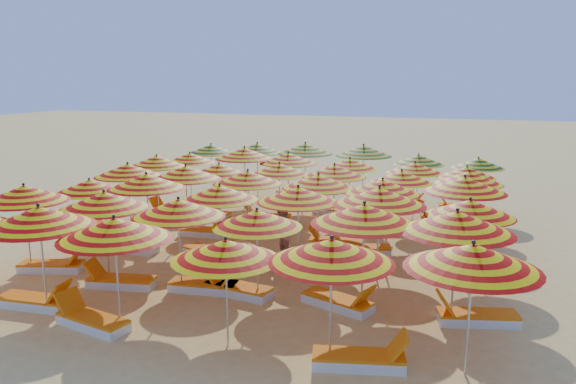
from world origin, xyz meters
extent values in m
plane|color=#F6CC6D|center=(0.00, 0.00, 0.00)|extent=(120.00, 120.00, 0.00)
cylinder|color=silver|center=(-3.24, -6.90, 1.21)|extent=(0.05, 0.05, 2.42)
cone|color=#DE6800|center=(-3.24, -6.90, 2.25)|extent=(2.54, 2.54, 0.46)
sphere|color=black|center=(-3.24, -6.90, 2.52)|extent=(0.08, 0.08, 0.08)
cylinder|color=silver|center=(-1.23, -6.99, 1.17)|extent=(0.04, 0.04, 2.35)
cone|color=#DE6800|center=(-1.23, -6.99, 2.19)|extent=(2.91, 2.91, 0.45)
sphere|color=black|center=(-1.23, -6.99, 2.45)|extent=(0.08, 0.08, 0.08)
cylinder|color=silver|center=(1.29, -6.99, 1.06)|extent=(0.04, 0.04, 2.13)
cone|color=#DE6800|center=(1.29, -6.99, 1.99)|extent=(2.70, 2.70, 0.41)
sphere|color=black|center=(1.29, -6.99, 2.22)|extent=(0.07, 0.07, 0.07)
cylinder|color=silver|center=(3.38, -6.95, 1.16)|extent=(0.04, 0.04, 2.32)
cone|color=#DE6800|center=(3.38, -6.95, 2.17)|extent=(3.09, 3.09, 0.44)
sphere|color=black|center=(3.38, -6.95, 2.42)|extent=(0.08, 0.08, 0.08)
cylinder|color=silver|center=(5.80, -6.63, 1.19)|extent=(0.05, 0.05, 2.37)
cone|color=#DE6800|center=(5.80, -6.63, 2.22)|extent=(2.90, 2.90, 0.45)
sphere|color=black|center=(5.80, -6.63, 2.48)|extent=(0.08, 0.08, 0.08)
cylinder|color=silver|center=(-5.73, -4.71, 1.17)|extent=(0.04, 0.04, 2.34)
cone|color=#DE6800|center=(-5.73, -4.71, 2.18)|extent=(3.09, 3.09, 0.45)
sphere|color=black|center=(-5.73, -4.71, 2.44)|extent=(0.08, 0.08, 0.08)
cylinder|color=silver|center=(-3.18, -4.70, 1.16)|extent=(0.04, 0.04, 2.33)
cone|color=#DE6800|center=(-3.18, -4.70, 2.17)|extent=(2.35, 2.35, 0.44)
sphere|color=black|center=(-3.18, -4.70, 2.43)|extent=(0.08, 0.08, 0.08)
cylinder|color=silver|center=(-1.06, -4.67, 1.14)|extent=(0.04, 0.04, 2.28)
cone|color=#DE6800|center=(-1.06, -4.67, 2.13)|extent=(2.88, 2.88, 0.43)
sphere|color=black|center=(-1.06, -4.67, 2.38)|extent=(0.08, 0.08, 0.08)
cylinder|color=silver|center=(0.96, -4.56, 1.07)|extent=(0.04, 0.04, 2.15)
cone|color=#DE6800|center=(0.96, -4.56, 2.00)|extent=(2.61, 2.61, 0.41)
sphere|color=black|center=(0.96, -4.56, 2.24)|extent=(0.07, 0.07, 0.07)
cylinder|color=silver|center=(3.45, -4.32, 1.21)|extent=(0.05, 0.05, 2.41)
cone|color=#DE6800|center=(3.45, -4.32, 2.25)|extent=(3.01, 3.01, 0.46)
sphere|color=black|center=(3.45, -4.32, 2.52)|extent=(0.08, 0.08, 0.08)
cylinder|color=silver|center=(5.45, -4.43, 1.21)|extent=(0.05, 0.05, 2.43)
cone|color=#DE6800|center=(5.45, -4.43, 2.26)|extent=(2.55, 2.55, 0.46)
sphere|color=black|center=(5.45, -4.43, 2.53)|extent=(0.08, 0.08, 0.08)
cylinder|color=silver|center=(-5.47, -2.37, 1.06)|extent=(0.04, 0.04, 2.12)
cone|color=#DE6800|center=(-5.47, -2.37, 1.98)|extent=(2.16, 2.16, 0.40)
sphere|color=black|center=(-5.47, -2.37, 2.21)|extent=(0.07, 0.07, 0.07)
cylinder|color=silver|center=(-3.60, -2.12, 1.18)|extent=(0.04, 0.04, 2.35)
cone|color=#DE6800|center=(-3.60, -2.12, 2.20)|extent=(3.07, 3.07, 0.45)
sphere|color=black|center=(-3.60, -2.12, 2.45)|extent=(0.08, 0.08, 0.08)
cylinder|color=silver|center=(-1.08, -2.34, 1.10)|extent=(0.04, 0.04, 2.21)
cone|color=#DE6800|center=(-1.08, -2.34, 2.06)|extent=(2.86, 2.86, 0.42)
sphere|color=black|center=(-1.08, -2.34, 2.30)|extent=(0.07, 0.07, 0.07)
cylinder|color=silver|center=(1.22, -2.21, 1.14)|extent=(0.04, 0.04, 2.28)
cone|color=#DE6800|center=(1.22, -2.21, 2.13)|extent=(2.32, 2.32, 0.43)
sphere|color=black|center=(1.22, -2.21, 2.38)|extent=(0.08, 0.08, 0.08)
cylinder|color=silver|center=(3.44, -2.31, 1.21)|extent=(0.05, 0.05, 2.42)
cone|color=#DE6800|center=(3.44, -2.31, 2.25)|extent=(2.53, 2.53, 0.46)
sphere|color=black|center=(3.44, -2.31, 2.52)|extent=(0.08, 0.08, 0.08)
cylinder|color=silver|center=(5.67, -2.19, 1.12)|extent=(0.04, 0.04, 2.23)
cone|color=#DE6800|center=(5.67, -2.19, 2.08)|extent=(2.93, 2.93, 0.42)
sphere|color=black|center=(5.67, -2.19, 2.33)|extent=(0.07, 0.07, 0.07)
cylinder|color=silver|center=(-5.57, -0.21, 1.15)|extent=(0.04, 0.04, 2.29)
cone|color=#DE6800|center=(-5.57, -0.21, 2.14)|extent=(3.02, 3.02, 0.44)
sphere|color=black|center=(-5.57, -0.21, 2.39)|extent=(0.08, 0.08, 0.08)
cylinder|color=silver|center=(-3.35, -0.18, 1.16)|extent=(0.04, 0.04, 2.33)
cone|color=#DE6800|center=(-3.35, -0.18, 2.17)|extent=(3.05, 3.05, 0.44)
sphere|color=black|center=(-3.35, -0.18, 2.43)|extent=(0.08, 0.08, 0.08)
cylinder|color=silver|center=(-1.18, -0.03, 1.13)|extent=(0.04, 0.04, 2.25)
cone|color=#DE6800|center=(-1.18, -0.03, 2.10)|extent=(2.88, 2.88, 0.43)
sphere|color=black|center=(-1.18, -0.03, 2.35)|extent=(0.08, 0.08, 0.08)
cylinder|color=silver|center=(1.17, -0.02, 1.13)|extent=(0.04, 0.04, 2.27)
cone|color=#DE6800|center=(1.17, -0.02, 2.11)|extent=(2.80, 2.80, 0.43)
sphere|color=black|center=(1.17, -0.02, 2.36)|extent=(0.08, 0.08, 0.08)
cylinder|color=silver|center=(3.17, -0.19, 1.13)|extent=(0.04, 0.04, 2.25)
cone|color=#DE6800|center=(3.17, -0.19, 2.10)|extent=(2.89, 2.89, 0.43)
sphere|color=black|center=(3.17, -0.19, 2.35)|extent=(0.08, 0.08, 0.08)
cylinder|color=silver|center=(5.47, 0.18, 1.20)|extent=(0.05, 0.05, 2.39)
cone|color=#DE6800|center=(5.47, 0.18, 2.23)|extent=(2.81, 2.81, 0.46)
sphere|color=black|center=(5.47, 0.18, 2.49)|extent=(0.08, 0.08, 0.08)
cylinder|color=silver|center=(-5.86, 2.08, 1.13)|extent=(0.04, 0.04, 2.26)
cone|color=#DE6800|center=(-5.86, 2.08, 2.11)|extent=(2.80, 2.80, 0.43)
sphere|color=black|center=(-5.86, 2.08, 2.36)|extent=(0.08, 0.08, 0.08)
cylinder|color=silver|center=(-3.25, 2.14, 1.04)|extent=(0.04, 0.04, 2.08)
cone|color=#DE6800|center=(-3.25, 2.14, 1.94)|extent=(2.40, 2.40, 0.40)
sphere|color=black|center=(-3.25, 2.14, 2.17)|extent=(0.07, 0.07, 0.07)
cylinder|color=silver|center=(-0.91, 2.23, 1.09)|extent=(0.04, 0.04, 2.19)
cone|color=#DE6800|center=(-0.91, 2.23, 2.04)|extent=(2.62, 2.62, 0.42)
sphere|color=black|center=(-0.91, 2.23, 2.28)|extent=(0.07, 0.07, 0.07)
cylinder|color=silver|center=(1.11, 2.23, 1.12)|extent=(0.04, 0.04, 2.23)
cone|color=#DE6800|center=(1.11, 2.23, 2.08)|extent=(2.33, 2.33, 0.43)
sphere|color=black|center=(1.11, 2.23, 2.33)|extent=(0.07, 0.07, 0.07)
cylinder|color=silver|center=(3.38, 2.48, 1.05)|extent=(0.04, 0.04, 2.11)
cone|color=#DE6800|center=(3.38, 2.48, 1.97)|extent=(2.52, 2.52, 0.40)
sphere|color=black|center=(3.38, 2.48, 2.20)|extent=(0.07, 0.07, 0.07)
cylinder|color=silver|center=(5.55, 2.46, 1.10)|extent=(0.04, 0.04, 2.21)
cone|color=#DE6800|center=(5.55, 2.46, 2.06)|extent=(2.50, 2.50, 0.42)
sphere|color=black|center=(5.55, 2.46, 2.30)|extent=(0.07, 0.07, 0.07)
cylinder|color=silver|center=(-5.67, 4.35, 1.05)|extent=(0.04, 0.04, 2.09)
cone|color=#DE6800|center=(-5.67, 4.35, 1.95)|extent=(2.37, 2.37, 0.40)
sphere|color=black|center=(-5.67, 4.35, 2.18)|extent=(0.07, 0.07, 0.07)
cylinder|color=silver|center=(-3.18, 4.37, 1.20)|extent=(0.05, 0.05, 2.40)
cone|color=#DE6800|center=(-3.18, 4.37, 2.24)|extent=(3.19, 3.19, 0.46)
sphere|color=black|center=(-3.18, 4.37, 2.51)|extent=(0.08, 0.08, 0.08)
cylinder|color=silver|center=(-1.30, 4.36, 1.14)|extent=(0.04, 0.04, 2.29)
cone|color=#DE6800|center=(-1.30, 4.36, 2.13)|extent=(2.80, 2.80, 0.44)
sphere|color=black|center=(-1.30, 4.36, 2.38)|extent=(0.08, 0.08, 0.08)
cylinder|color=silver|center=(1.13, 4.56, 1.07)|extent=(0.04, 0.04, 2.15)
cone|color=#DE6800|center=(1.13, 4.56, 2.00)|extent=(2.38, 2.38, 0.41)
sphere|color=black|center=(1.13, 4.56, 2.24)|extent=(0.07, 0.07, 0.07)
cylinder|color=silver|center=(3.58, 4.62, 1.05)|extent=(0.04, 0.04, 2.10)
cone|color=#DE6800|center=(3.58, 4.62, 1.96)|extent=(2.51, 2.51, 0.40)
sphere|color=black|center=(3.58, 4.62, 2.19)|extent=(0.07, 0.07, 0.07)
cylinder|color=silver|center=(5.44, 4.36, 1.04)|extent=(0.04, 0.04, 2.08)
cone|color=#DE6800|center=(5.44, 4.36, 1.94)|extent=(2.29, 2.29, 0.40)
sphere|color=black|center=(5.44, 4.36, 2.16)|extent=(0.07, 0.07, 0.07)
cylinder|color=silver|center=(-5.81, 6.61, 1.10)|extent=(0.04, 0.04, 2.20)
cone|color=#6C6505|center=(-5.81, 6.61, 2.05)|extent=(2.74, 2.74, 0.42)
sphere|color=black|center=(-5.81, 6.61, 2.29)|extent=(0.07, 0.07, 0.07)
cylinder|color=silver|center=(-3.54, 6.64, 1.16)|extent=(0.04, 0.04, 2.32)
cone|color=#6C6505|center=(-3.54, 6.64, 2.17)|extent=(3.06, 3.06, 0.44)
sphere|color=black|center=(-3.54, 6.64, 2.42)|extent=(0.08, 0.08, 0.08)
cylinder|color=silver|center=(-1.28, 6.56, 1.20)|extent=(0.05, 0.05, 2.41)
cone|color=#6C6505|center=(-1.28, 6.56, 2.25)|extent=(2.64, 2.64, 0.46)
sphere|color=black|center=(-1.28, 6.56, 2.51)|extent=(0.08, 0.08, 0.08)
cylinder|color=silver|center=(1.20, 6.82, 1.20)|extent=(0.05, 0.05, 2.40)
cone|color=#6C6505|center=(1.20, 6.82, 2.24)|extent=(2.41, 2.41, 0.46)
sphere|color=black|center=(1.20, 6.82, 2.50)|extent=(0.08, 0.08, 0.08)
cylinder|color=silver|center=(3.50, 6.61, 1.07)|extent=(0.04, 0.04, 2.13)
cone|color=#6C6505|center=(3.50, 6.61, 1.99)|extent=(2.32, 2.32, 0.41)
sphere|color=black|center=(3.50, 6.61, 2.22)|extent=(0.07, 0.07, 0.07)
cylinder|color=silver|center=(5.81, 6.78, 1.04)|extent=(0.04, 0.04, 2.08)
cone|color=#6C6505|center=(5.81, 6.78, 1.94)|extent=(2.60, 2.60, 0.40)
sphere|color=black|center=(5.81, 6.78, 2.16)|extent=(0.07, 0.07, 0.07)
cube|color=white|center=(-3.79, -6.71, 0.10)|extent=(1.74, 0.71, 0.20)
cube|color=orange|center=(-3.79, -6.71, 0.23)|extent=(1.74, 0.71, 0.06)
cube|color=orange|center=(-3.09, -6.65, 0.45)|extent=(0.41, 0.61, 0.48)
cube|color=white|center=(-1.78, -7.18, 0.10)|extent=(1.78, 0.92, 0.20)
cube|color=orange|center=(-1.78, -7.18, 0.23)|extent=(1.78, 0.92, 0.06)
cube|color=orange|center=(-2.46, -7.04, 0.45)|extent=(0.48, 0.64, 0.48)
cube|color=white|center=(3.93, -6.98, 0.10)|extent=(1.79, 0.97, 0.20)
cube|color=orange|center=(3.93, -6.98, 0.23)|extent=(1.79, 0.97, 0.06)
cube|color=orange|center=(4.61, -6.81, 0.45)|extent=(0.49, 0.65, 0.48)
cube|color=white|center=(-5.18, -4.55, 0.10)|extent=(1.80, 1.07, 0.20)
cube|color=orange|center=(-5.18, -4.55, 0.23)|extent=(1.80, 1.07, 0.06)
cube|color=orange|center=(-4.52, -4.34, 0.45)|extent=(0.52, 0.66, 0.48)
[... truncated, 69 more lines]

